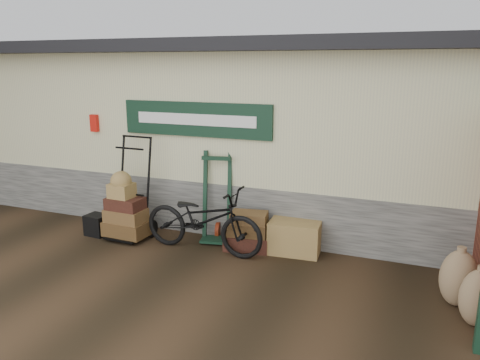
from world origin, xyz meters
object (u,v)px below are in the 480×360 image
at_px(suitcase_stack, 247,230).
at_px(black_trunk, 97,225).
at_px(porter_trolley, 132,187).
at_px(wicker_hamper, 295,237).
at_px(bicycle, 203,216).
at_px(green_barrow, 217,197).

relative_size(suitcase_stack, black_trunk, 1.96).
bearing_deg(suitcase_stack, black_trunk, -172.15).
bearing_deg(porter_trolley, black_trunk, -160.40).
xyz_separation_m(suitcase_stack, black_trunk, (-2.58, -0.36, -0.13)).
height_order(wicker_hamper, black_trunk, wicker_hamper).
relative_size(wicker_hamper, black_trunk, 2.17).
distance_m(wicker_hamper, bicycle, 1.44).
bearing_deg(green_barrow, suitcase_stack, -29.58).
height_order(green_barrow, bicycle, green_barrow).
bearing_deg(suitcase_stack, wicker_hamper, 10.64).
height_order(porter_trolley, suitcase_stack, porter_trolley).
relative_size(green_barrow, black_trunk, 4.14).
xyz_separation_m(porter_trolley, green_barrow, (1.37, 0.36, -0.12)).
distance_m(porter_trolley, green_barrow, 1.42).
height_order(suitcase_stack, wicker_hamper, suitcase_stack).
xyz_separation_m(green_barrow, bicycle, (0.01, -0.53, -0.16)).
relative_size(green_barrow, suitcase_stack, 2.12).
bearing_deg(green_barrow, porter_trolley, -177.08).
bearing_deg(wicker_hamper, suitcase_stack, -169.36).
relative_size(porter_trolley, green_barrow, 1.17).
distance_m(wicker_hamper, black_trunk, 3.34).
bearing_deg(porter_trolley, wicker_hamper, 8.39).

